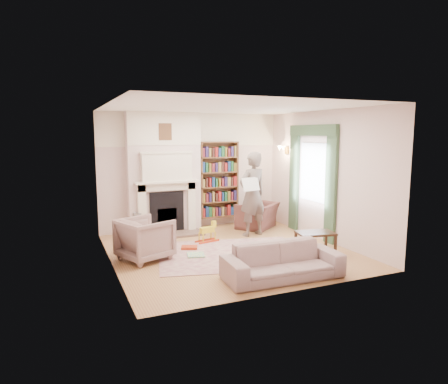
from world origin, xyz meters
name	(u,v)px	position (x,y,z in m)	size (l,w,h in m)	color
floor	(229,251)	(0.00, 0.00, 0.00)	(4.50, 4.50, 0.00)	#99613D
ceiling	(229,107)	(0.00, 0.00, 2.80)	(4.50, 4.50, 0.00)	white
wall_back	(192,171)	(0.00, 2.25, 1.40)	(4.50, 4.50, 0.00)	silver
wall_front	(293,198)	(0.00, -2.25, 1.40)	(4.50, 4.50, 0.00)	silver
wall_left	(109,187)	(-2.25, 0.00, 1.40)	(4.50, 4.50, 0.00)	silver
wall_right	(324,176)	(2.25, 0.00, 1.40)	(4.50, 4.50, 0.00)	silver
fireplace	(164,174)	(-0.75, 2.05, 1.39)	(1.70, 0.58, 2.80)	silver
bookcase	(219,180)	(0.65, 2.12, 1.18)	(1.00, 0.24, 1.85)	brown
window	(313,172)	(2.23, 0.40, 1.45)	(0.02, 0.90, 1.30)	silver
curtain_left	(331,187)	(2.20, -0.30, 1.20)	(0.07, 0.32, 2.40)	#31482E
curtain_right	(294,180)	(2.20, 1.10, 1.20)	(0.07, 0.32, 2.40)	#31482E
pelmet	(313,130)	(2.19, 0.40, 2.38)	(0.09, 1.70, 0.24)	#31482E
wall_sconce	(280,150)	(2.03, 1.50, 1.90)	(0.20, 0.24, 0.24)	gold
rug	(231,254)	(-0.05, -0.22, 0.01)	(2.75, 2.12, 0.01)	beige
armchair_reading	(257,215)	(1.44, 1.53, 0.31)	(0.96, 0.83, 0.62)	#452424
armchair_left	(145,239)	(-1.64, 0.12, 0.39)	(0.83, 0.85, 0.78)	#A29286
sofa	(283,261)	(0.18, -1.72, 0.28)	(1.92, 0.75, 0.56)	#AF9F90
man_reading	(252,194)	(0.99, 0.93, 0.96)	(0.70, 0.46, 1.91)	#5E524B
newspaper	(251,184)	(0.84, 0.73, 1.21)	(0.43, 0.02, 0.30)	silver
coffee_table	(315,244)	(1.41, -0.89, 0.23)	(0.70, 0.45, 0.45)	#372413
paraffin_heater	(138,224)	(-1.42, 1.88, 0.28)	(0.24, 0.24, 0.55)	#9DA1A5
rocking_horse	(207,232)	(-0.17, 0.77, 0.22)	(0.51, 0.20, 0.45)	gold
board_game	(196,255)	(-0.72, -0.08, 0.03)	(0.32, 0.32, 0.03)	#E5E051
game_box_lid	(189,248)	(-0.69, 0.41, 0.04)	(0.32, 0.21, 0.05)	#9F2E12
comic_annuals	(245,254)	(0.16, -0.39, 0.02)	(0.61, 0.75, 0.02)	red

